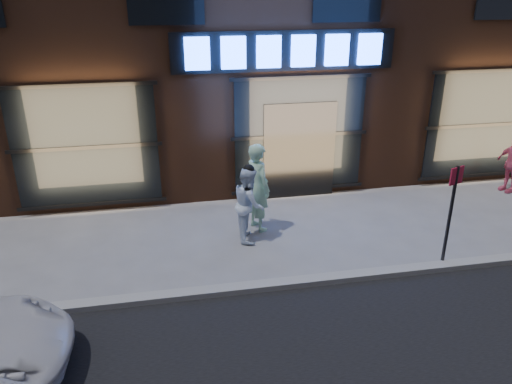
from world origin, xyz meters
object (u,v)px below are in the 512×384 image
(passerby, at_px, (512,164))
(sign_post, at_px, (451,207))
(man_bowtie, at_px, (258,187))
(man_cap, at_px, (249,204))

(passerby, relative_size, sign_post, 0.73)
(man_bowtie, bearing_deg, sign_post, -147.14)
(man_cap, distance_m, passerby, 7.18)
(man_bowtie, distance_m, sign_post, 3.90)
(sign_post, bearing_deg, man_cap, 132.40)
(man_bowtie, relative_size, sign_post, 0.96)
(man_cap, height_order, passerby, man_cap)
(man_bowtie, relative_size, man_cap, 1.22)
(man_cap, bearing_deg, sign_post, -113.54)
(sign_post, bearing_deg, passerby, 20.22)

